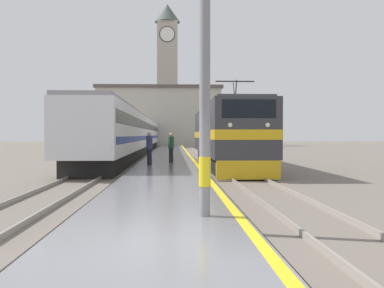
# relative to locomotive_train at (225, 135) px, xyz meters

# --- Properties ---
(ground_plane) EXTENTS (200.00, 200.00, 0.00)m
(ground_plane) POSITION_rel_locomotive_train_xyz_m (-3.49, 9.41, -1.95)
(ground_plane) COLOR #70665B
(platform) EXTENTS (3.52, 140.00, 0.35)m
(platform) POSITION_rel_locomotive_train_xyz_m (-3.49, 4.41, -1.78)
(platform) COLOR slate
(platform) RESTS_ON ground
(rail_track_near) EXTENTS (2.83, 140.00, 0.16)m
(rail_track_near) POSITION_rel_locomotive_train_xyz_m (0.00, 4.41, -1.92)
(rail_track_near) COLOR #70665B
(rail_track_near) RESTS_ON ground
(rail_track_far) EXTENTS (2.83, 140.00, 0.16)m
(rail_track_far) POSITION_rel_locomotive_train_xyz_m (-7.13, 4.41, -1.92)
(rail_track_far) COLOR #70665B
(rail_track_far) RESTS_ON ground
(locomotive_train) EXTENTS (2.92, 17.44, 4.79)m
(locomotive_train) POSITION_rel_locomotive_train_xyz_m (0.00, 0.00, 0.00)
(locomotive_train) COLOR black
(locomotive_train) RESTS_ON ground
(passenger_train) EXTENTS (2.92, 53.59, 3.86)m
(passenger_train) POSITION_rel_locomotive_train_xyz_m (-7.13, 18.26, 0.13)
(passenger_train) COLOR black
(passenger_train) RESTS_ON ground
(catenary_mast) EXTENTS (2.87, 0.24, 7.79)m
(catenary_mast) POSITION_rel_locomotive_train_xyz_m (-2.42, -18.48, 2.37)
(catenary_mast) COLOR gray
(catenary_mast) RESTS_ON platform
(person_on_platform) EXTENTS (0.34, 0.34, 1.82)m
(person_on_platform) POSITION_rel_locomotive_train_xyz_m (-4.49, -3.10, -0.64)
(person_on_platform) COLOR #23232D
(person_on_platform) RESTS_ON platform
(second_waiting_passenger) EXTENTS (0.34, 0.34, 1.77)m
(second_waiting_passenger) POSITION_rel_locomotive_train_xyz_m (-3.33, -0.93, -0.67)
(second_waiting_passenger) COLOR #23232D
(second_waiting_passenger) RESTS_ON platform
(clock_tower) EXTENTS (4.81, 4.81, 27.00)m
(clock_tower) POSITION_rel_locomotive_train_xyz_m (-4.30, 58.88, 12.36)
(clock_tower) COLOR #ADA393
(clock_tower) RESTS_ON ground
(station_building) EXTENTS (20.44, 9.51, 9.93)m
(station_building) POSITION_rel_locomotive_train_xyz_m (-5.48, 47.88, 3.04)
(station_building) COLOR #B7B2A3
(station_building) RESTS_ON ground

